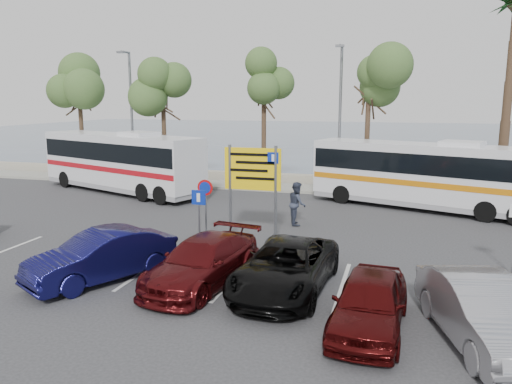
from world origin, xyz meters
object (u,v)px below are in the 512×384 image
(street_lamp_left, at_px, (131,110))
(car_maroon, at_px, (202,262))
(direction_sign, at_px, (253,176))
(suv_black, at_px, (286,267))
(street_lamp_right, at_px, (340,112))
(coach_bus_left, at_px, (121,164))
(car_blue, at_px, (102,256))
(pedestrian_far, at_px, (297,203))
(car_silver_b, at_px, (482,312))
(car_red, at_px, (370,302))
(coach_bus_right, at_px, (424,177))

(street_lamp_left, bearing_deg, car_maroon, -54.49)
(direction_sign, height_order, suv_black, direction_sign)
(street_lamp_right, xyz_separation_m, coach_bus_left, (-12.07, -3.02, -2.96))
(car_blue, distance_m, pedestrian_far, 9.16)
(street_lamp_left, distance_m, suv_black, 20.63)
(car_silver_b, bearing_deg, car_blue, 157.33)
(coach_bus_left, bearing_deg, car_blue, -61.20)
(suv_black, bearing_deg, car_silver_b, -17.79)
(direction_sign, height_order, car_maroon, direction_sign)
(car_blue, height_order, car_red, car_blue)
(coach_bus_left, relative_size, suv_black, 2.32)
(direction_sign, xyz_separation_m, car_red, (4.80, -6.70, -1.76))
(coach_bus_left, height_order, car_maroon, coach_bus_left)
(direction_sign, height_order, car_silver_b, direction_sign)
(street_lamp_right, bearing_deg, coach_bus_right, -33.86)
(coach_bus_left, xyz_separation_m, coach_bus_right, (16.57, 0.00, -0.07))
(coach_bus_left, bearing_deg, coach_bus_right, 0.00)
(coach_bus_right, height_order, car_red, coach_bus_right)
(street_lamp_right, bearing_deg, pedestrian_far, -95.83)
(street_lamp_left, xyz_separation_m, car_silver_b, (18.20, -17.02, -3.86))
(direction_sign, distance_m, coach_bus_right, 9.81)
(direction_sign, bearing_deg, street_lamp_left, 136.83)
(car_blue, height_order, suv_black, car_blue)
(street_lamp_left, distance_m, direction_sign, 15.24)
(coach_bus_right, xyz_separation_m, car_maroon, (-6.50, -12.39, -0.90))
(car_silver_b, bearing_deg, coach_bus_right, 76.63)
(street_lamp_left, xyz_separation_m, direction_sign, (11.00, -10.32, -2.17))
(direction_sign, height_order, car_red, direction_sign)
(car_maroon, bearing_deg, street_lamp_right, 91.91)
(car_maroon, bearing_deg, direction_sign, 99.26)
(pedestrian_far, bearing_deg, street_lamp_left, 39.83)
(car_blue, bearing_deg, street_lamp_right, 100.81)
(car_silver_b, bearing_deg, car_maroon, 151.20)
(car_blue, bearing_deg, street_lamp_left, 145.05)
(car_blue, height_order, pedestrian_far, pedestrian_far)
(coach_bus_right, xyz_separation_m, car_blue, (-9.50, -12.85, -0.84))
(street_lamp_right, distance_m, suv_black, 15.69)
(direction_sign, relative_size, coach_bus_right, 0.33)
(street_lamp_right, xyz_separation_m, direction_sign, (-2.00, -10.32, -2.17))
(direction_sign, bearing_deg, car_red, -54.39)
(street_lamp_right, relative_size, coach_bus_left, 0.70)
(street_lamp_left, xyz_separation_m, car_blue, (8.00, -15.87, -3.86))
(coach_bus_right, xyz_separation_m, car_silver_b, (0.70, -14.00, -0.84))
(suv_black, bearing_deg, car_red, -34.24)
(street_lamp_right, height_order, car_red, street_lamp_right)
(coach_bus_left, bearing_deg, street_lamp_right, 14.05)
(coach_bus_right, relative_size, pedestrian_far, 5.99)
(suv_black, xyz_separation_m, pedestrian_far, (-1.19, 7.45, 0.24))
(car_maroon, height_order, suv_black, suv_black)
(street_lamp_left, relative_size, street_lamp_right, 1.00)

